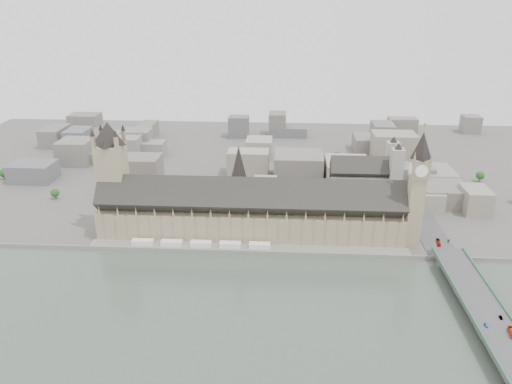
# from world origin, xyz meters

# --- Properties ---
(ground) EXTENTS (900.00, 900.00, 0.00)m
(ground) POSITION_xyz_m (0.00, 0.00, 0.00)
(ground) COLOR #595651
(ground) RESTS_ON ground
(river_thames) EXTENTS (600.00, 600.00, 0.00)m
(river_thames) POSITION_xyz_m (0.00, -165.00, 0.00)
(river_thames) COLOR #4A574D
(river_thames) RESTS_ON ground
(embankment_wall) EXTENTS (600.00, 1.50, 3.00)m
(embankment_wall) POSITION_xyz_m (0.00, -15.00, 1.50)
(embankment_wall) COLOR slate
(embankment_wall) RESTS_ON ground
(river_terrace) EXTENTS (270.00, 15.00, 2.00)m
(river_terrace) POSITION_xyz_m (0.00, -7.50, 1.00)
(river_terrace) COLOR slate
(river_terrace) RESTS_ON ground
(terrace_tents) EXTENTS (118.00, 7.00, 4.00)m
(terrace_tents) POSITION_xyz_m (-40.00, -7.00, 4.00)
(terrace_tents) COLOR white
(terrace_tents) RESTS_ON river_terrace
(palace_of_westminster) EXTENTS (265.00, 40.73, 55.44)m
(palace_of_westminster) POSITION_xyz_m (0.00, 19.70, 22.71)
(palace_of_westminster) COLOR tan
(palace_of_westminster) RESTS_ON ground
(elizabeth_tower) EXTENTS (17.00, 17.00, 107.50)m
(elizabeth_tower) POSITION_xyz_m (138.00, 8.00, 58.09)
(elizabeth_tower) COLOR tan
(elizabeth_tower) RESTS_ON ground
(victoria_tower) EXTENTS (30.00, 30.00, 100.00)m
(victoria_tower) POSITION_xyz_m (-122.00, 26.00, 55.20)
(victoria_tower) COLOR tan
(victoria_tower) RESTS_ON ground
(central_tower) EXTENTS (13.00, 13.00, 48.00)m
(central_tower) POSITION_xyz_m (-10.00, 26.00, 57.92)
(central_tower) COLOR gray
(central_tower) RESTS_ON ground
(westminster_bridge) EXTENTS (25.00, 325.00, 10.25)m
(westminster_bridge) POSITION_xyz_m (162.00, -87.50, 5.12)
(westminster_bridge) COLOR #474749
(westminster_bridge) RESTS_ON ground
(bridge_parapets) EXTENTS (25.00, 235.00, 1.15)m
(bridge_parapets) POSITION_xyz_m (162.00, -132.00, 10.82)
(bridge_parapets) COLOR #37654B
(bridge_parapets) RESTS_ON westminster_bridge
(westminster_abbey) EXTENTS (68.00, 36.00, 64.00)m
(westminster_abbey) POSITION_xyz_m (110.92, 95.00, 25.08)
(westminster_abbey) COLOR gray
(westminster_abbey) RESTS_ON ground
(city_skyline_inland) EXTENTS (720.00, 360.00, 38.00)m
(city_skyline_inland) POSITION_xyz_m (0.00, 245.00, 19.00)
(city_skyline_inland) COLOR gray
(city_skyline_inland) RESTS_ON ground
(park_trees) EXTENTS (110.00, 30.00, 15.00)m
(park_trees) POSITION_xyz_m (-10.00, 60.00, 7.50)
(park_trees) COLOR #194016
(park_trees) RESTS_ON ground
(red_bus_north) EXTENTS (4.21, 11.50, 3.13)m
(red_bus_north) POSITION_xyz_m (156.15, -8.00, 11.81)
(red_bus_north) COLOR red
(red_bus_north) RESTS_ON westminster_bridge
(red_bus_south) EXTENTS (4.22, 10.86, 2.95)m
(red_bus_south) POSITION_xyz_m (167.59, -124.28, 11.73)
(red_bus_south) COLOR red
(red_bus_south) RESTS_ON westminster_bridge
(car_blue) EXTENTS (1.65, 4.03, 1.37)m
(car_blue) POSITION_xyz_m (155.31, -116.91, 10.93)
(car_blue) COLOR blue
(car_blue) RESTS_ON westminster_bridge
(car_silver) EXTENTS (1.77, 4.14, 1.33)m
(car_silver) POSITION_xyz_m (167.51, -108.29, 10.91)
(car_silver) COLOR gray
(car_silver) RESTS_ON westminster_bridge
(car_approach) EXTENTS (3.75, 5.47, 1.47)m
(car_approach) POSITION_xyz_m (166.15, -2.36, 10.99)
(car_approach) COLOR gray
(car_approach) RESTS_ON westminster_bridge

